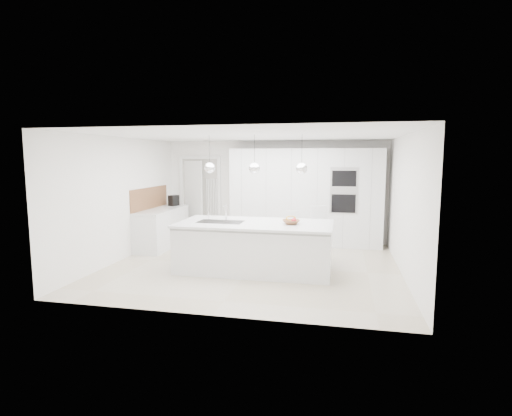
% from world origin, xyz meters
% --- Properties ---
extents(floor, '(5.50, 5.50, 0.00)m').
position_xyz_m(floor, '(0.00, 0.00, 0.00)').
color(floor, beige).
rests_on(floor, ground).
extents(wall_back, '(5.50, 0.00, 5.50)m').
position_xyz_m(wall_back, '(0.00, 2.50, 1.25)').
color(wall_back, white).
rests_on(wall_back, ground).
extents(wall_left, '(0.00, 5.00, 5.00)m').
position_xyz_m(wall_left, '(-2.75, 0.00, 1.25)').
color(wall_left, white).
rests_on(wall_left, ground).
extents(ceiling, '(5.50, 5.50, 0.00)m').
position_xyz_m(ceiling, '(0.00, 0.00, 2.50)').
color(ceiling, white).
rests_on(ceiling, wall_back).
extents(tall_cabinets, '(3.60, 0.60, 2.30)m').
position_xyz_m(tall_cabinets, '(0.80, 2.20, 1.15)').
color(tall_cabinets, white).
rests_on(tall_cabinets, floor).
extents(oven_stack, '(0.62, 0.04, 1.05)m').
position_xyz_m(oven_stack, '(1.70, 1.89, 1.35)').
color(oven_stack, '#A5A5A8').
rests_on(oven_stack, tall_cabinets).
extents(doorway_frame, '(1.11, 0.08, 2.13)m').
position_xyz_m(doorway_frame, '(-1.95, 2.47, 1.02)').
color(doorway_frame, white).
rests_on(doorway_frame, floor).
extents(hallway_door, '(0.76, 0.38, 2.00)m').
position_xyz_m(hallway_door, '(-2.20, 2.42, 1.00)').
color(hallway_door, white).
rests_on(hallway_door, floor).
extents(radiator, '(0.32, 0.04, 1.40)m').
position_xyz_m(radiator, '(-1.63, 2.46, 0.85)').
color(radiator, white).
rests_on(radiator, floor).
extents(left_base_cabinets, '(0.60, 1.80, 0.86)m').
position_xyz_m(left_base_cabinets, '(-2.45, 1.20, 0.43)').
color(left_base_cabinets, white).
rests_on(left_base_cabinets, floor).
extents(left_worktop, '(0.62, 1.82, 0.04)m').
position_xyz_m(left_worktop, '(-2.45, 1.20, 0.88)').
color(left_worktop, white).
rests_on(left_worktop, left_base_cabinets).
extents(oak_backsplash, '(0.02, 1.80, 0.50)m').
position_xyz_m(oak_backsplash, '(-2.74, 1.20, 1.15)').
color(oak_backsplash, brown).
rests_on(oak_backsplash, wall_left).
extents(island_base, '(2.80, 1.20, 0.86)m').
position_xyz_m(island_base, '(0.10, -0.30, 0.43)').
color(island_base, white).
rests_on(island_base, floor).
extents(island_worktop, '(2.84, 1.40, 0.04)m').
position_xyz_m(island_worktop, '(0.10, -0.25, 0.88)').
color(island_worktop, white).
rests_on(island_worktop, island_base).
extents(island_sink, '(0.84, 0.44, 0.18)m').
position_xyz_m(island_sink, '(-0.55, -0.30, 0.82)').
color(island_sink, '#3F3F42').
rests_on(island_sink, island_worktop).
extents(island_tap, '(0.02, 0.02, 0.30)m').
position_xyz_m(island_tap, '(-0.50, -0.10, 1.05)').
color(island_tap, white).
rests_on(island_tap, island_worktop).
extents(pendant_left, '(0.20, 0.20, 0.20)m').
position_xyz_m(pendant_left, '(-0.75, -0.30, 1.90)').
color(pendant_left, white).
rests_on(pendant_left, ceiling).
extents(pendant_mid, '(0.20, 0.20, 0.20)m').
position_xyz_m(pendant_mid, '(0.10, -0.30, 1.90)').
color(pendant_mid, white).
rests_on(pendant_mid, ceiling).
extents(pendant_right, '(0.20, 0.20, 0.20)m').
position_xyz_m(pendant_right, '(0.95, -0.30, 1.90)').
color(pendant_right, white).
rests_on(pendant_right, ceiling).
extents(fruit_bowl, '(0.37, 0.37, 0.08)m').
position_xyz_m(fruit_bowl, '(0.77, -0.29, 0.94)').
color(fruit_bowl, brown).
rests_on(fruit_bowl, island_worktop).
extents(espresso_machine, '(0.23, 0.28, 0.26)m').
position_xyz_m(espresso_machine, '(-2.43, 1.86, 1.03)').
color(espresso_machine, black).
rests_on(espresso_machine, left_worktop).
extents(bar_stool_left, '(0.37, 0.48, 0.98)m').
position_xyz_m(bar_stool_left, '(0.66, 0.72, 0.49)').
color(bar_stool_left, white).
rests_on(bar_stool_left, floor).
extents(bar_stool_right, '(0.54, 0.61, 1.10)m').
position_xyz_m(bar_stool_right, '(1.20, 0.68, 0.55)').
color(bar_stool_right, white).
rests_on(bar_stool_right, floor).
extents(apple_a, '(0.08, 0.08, 0.08)m').
position_xyz_m(apple_a, '(0.83, -0.30, 0.97)').
color(apple_a, red).
rests_on(apple_a, fruit_bowl).
extents(apple_b, '(0.09, 0.09, 0.09)m').
position_xyz_m(apple_b, '(0.82, -0.29, 0.97)').
color(apple_b, red).
rests_on(apple_b, fruit_bowl).
extents(apple_c, '(0.07, 0.07, 0.07)m').
position_xyz_m(apple_c, '(0.82, -0.31, 0.97)').
color(apple_c, red).
rests_on(apple_c, fruit_bowl).
extents(apple_extra_3, '(0.07, 0.07, 0.07)m').
position_xyz_m(apple_extra_3, '(0.80, -0.29, 0.97)').
color(apple_extra_3, red).
rests_on(apple_extra_3, fruit_bowl).
extents(banana_bunch, '(0.22, 0.16, 0.19)m').
position_xyz_m(banana_bunch, '(0.77, -0.29, 1.01)').
color(banana_bunch, yellow).
rests_on(banana_bunch, fruit_bowl).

